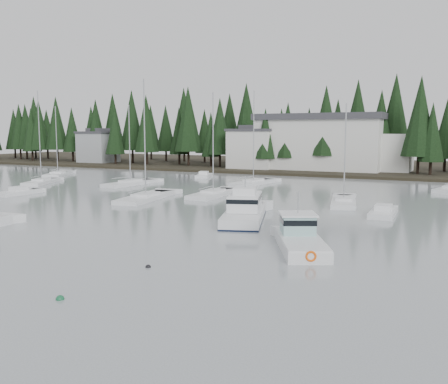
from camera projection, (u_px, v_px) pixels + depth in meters
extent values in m
cube|color=black|center=(360.00, 168.00, 110.03)|extent=(240.00, 54.00, 1.00)
cube|color=silver|center=(253.00, 150.00, 101.47)|extent=(9.00, 7.00, 7.50)
cube|color=#38383D|center=(253.00, 130.00, 100.99)|extent=(9.54, 7.42, 0.50)
cube|color=#38383D|center=(253.00, 127.00, 100.92)|extent=(4.95, 3.85, 0.80)
cube|color=#999EA0|center=(98.00, 148.00, 121.83)|extent=(8.00, 7.00, 7.00)
cube|color=#38383D|center=(98.00, 132.00, 121.38)|extent=(8.48, 7.42, 0.50)
cube|color=#38383D|center=(98.00, 130.00, 121.31)|extent=(4.40, 3.85, 0.80)
cube|color=silver|center=(320.00, 144.00, 98.24)|extent=(24.00, 10.00, 10.00)
cube|color=#38383D|center=(320.00, 117.00, 97.60)|extent=(25.00, 11.00, 1.20)
cube|color=silver|center=(384.00, 152.00, 94.90)|extent=(10.00, 8.00, 7.00)
cube|color=silver|center=(244.00, 219.00, 44.68)|extent=(6.45, 11.04, 1.53)
cube|color=black|center=(244.00, 220.00, 44.70)|extent=(6.50, 11.10, 0.21)
cube|color=white|center=(245.00, 201.00, 45.02)|extent=(4.28, 6.05, 1.39)
cube|color=black|center=(245.00, 198.00, 44.98)|extent=(4.36, 6.12, 0.38)
cube|color=white|center=(245.00, 190.00, 44.90)|extent=(2.73, 3.22, 0.62)
cylinder|color=#A5A8AD|center=(245.00, 182.00, 44.81)|extent=(0.10, 0.10, 1.05)
cube|color=silver|center=(301.00, 248.00, 33.50)|extent=(5.91, 8.18, 1.26)
cube|color=silver|center=(301.00, 238.00, 33.42)|extent=(5.79, 8.02, 0.12)
cube|color=#91BEBC|center=(298.00, 224.00, 34.88)|extent=(3.04, 3.09, 1.36)
cube|color=white|center=(298.00, 214.00, 34.80)|extent=(3.42, 3.49, 0.12)
cube|color=black|center=(298.00, 220.00, 34.85)|extent=(3.11, 3.15, 0.39)
cylinder|color=#A5A8AD|center=(298.00, 202.00, 34.70)|extent=(0.08, 0.08, 1.56)
torus|color=#F2590C|center=(311.00, 256.00, 29.59)|extent=(0.67, 0.43, 0.68)
cube|color=silver|center=(213.00, 196.00, 61.83)|extent=(3.42, 10.09, 1.05)
cube|color=white|center=(213.00, 191.00, 61.76)|extent=(2.20, 3.49, 0.30)
cylinder|color=#A5A8AD|center=(213.00, 143.00, 61.04)|extent=(0.14, 0.14, 12.15)
cube|color=silver|center=(58.00, 176.00, 90.26)|extent=(6.65, 9.09, 1.05)
cube|color=white|center=(58.00, 172.00, 90.18)|extent=(3.19, 3.58, 0.30)
cylinder|color=#A5A8AD|center=(57.00, 140.00, 89.48)|extent=(0.14, 0.14, 11.96)
cube|color=silver|center=(131.00, 185.00, 74.60)|extent=(3.16, 10.33, 1.05)
cube|color=white|center=(130.00, 181.00, 74.52)|extent=(2.03, 3.56, 0.30)
cylinder|color=#A5A8AD|center=(130.00, 144.00, 73.86)|extent=(0.14, 0.14, 11.28)
cube|color=silver|center=(146.00, 200.00, 58.59)|extent=(4.82, 11.29, 1.05)
cube|color=white|center=(146.00, 194.00, 58.51)|extent=(2.70, 4.02, 0.30)
cylinder|color=#A5A8AD|center=(145.00, 138.00, 57.72)|extent=(0.14, 0.14, 13.40)
cube|color=silver|center=(42.00, 184.00, 76.44)|extent=(5.94, 9.06, 1.05)
cube|color=white|center=(41.00, 180.00, 76.36)|extent=(2.89, 3.46, 0.30)
cylinder|color=#A5A8AD|center=(39.00, 136.00, 75.56)|extent=(0.14, 0.14, 13.54)
cube|color=silver|center=(344.00, 204.00, 54.85)|extent=(4.51, 9.70, 1.05)
cube|color=white|center=(344.00, 198.00, 54.77)|extent=(2.43, 3.50, 0.30)
cylinder|color=#A5A8AD|center=(345.00, 152.00, 54.16)|extent=(0.14, 0.14, 10.47)
cube|color=silver|center=(253.00, 184.00, 75.41)|extent=(4.18, 10.19, 1.05)
cube|color=white|center=(253.00, 180.00, 75.33)|extent=(2.33, 3.62, 0.30)
cylinder|color=#A5A8AD|center=(254.00, 136.00, 74.54)|extent=(0.14, 0.14, 13.47)
cube|color=silver|center=(19.00, 194.00, 63.04)|extent=(2.37, 5.90, 0.90)
cube|color=white|center=(18.00, 189.00, 62.96)|extent=(1.55, 1.91, 0.55)
cube|color=silver|center=(383.00, 215.00, 47.39)|extent=(2.51, 6.22, 0.90)
cube|color=white|center=(383.00, 207.00, 47.30)|extent=(1.59, 2.03, 0.55)
cube|color=silver|center=(204.00, 177.00, 87.31)|extent=(3.77, 5.75, 0.90)
cube|color=white|center=(204.00, 173.00, 87.23)|extent=(1.96, 2.09, 0.55)
sphere|color=#145933|center=(60.00, 299.00, 23.59)|extent=(0.41, 0.41, 0.41)
sphere|color=black|center=(148.00, 267.00, 29.19)|extent=(0.33, 0.33, 0.33)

